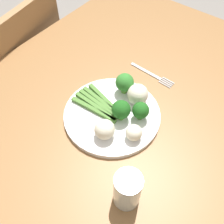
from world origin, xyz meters
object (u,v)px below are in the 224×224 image
(cauliflower_near_center, at_px, (134,133))
(cauliflower_back_right, at_px, (138,94))
(broccoli_right, at_px, (125,83))
(broccoli_front, at_px, (141,111))
(broccoli_outer_edge, at_px, (121,110))
(chair, at_px, (24,74))
(cauliflower_back, at_px, (105,129))
(water_glass, at_px, (127,190))
(fork, at_px, (152,75))
(asparagus_bundle, at_px, (99,104))
(dining_table, at_px, (96,148))
(plate, at_px, (112,115))

(cauliflower_near_center, bearing_deg, cauliflower_back_right, -150.13)
(broccoli_right, xyz_separation_m, broccoli_front, (0.05, 0.09, -0.01))
(broccoli_front, xyz_separation_m, cauliflower_near_center, (0.07, 0.02, -0.01))
(broccoli_outer_edge, height_order, cauliflower_near_center, broccoli_outer_edge)
(chair, height_order, broccoli_front, chair)
(cauliflower_back, bearing_deg, water_glass, 55.01)
(cauliflower_back_right, bearing_deg, broccoli_front, 41.39)
(broccoli_front, distance_m, cauliflower_back_right, 0.06)
(chair, bearing_deg, broccoli_right, 80.30)
(fork, relative_size, water_glass, 1.54)
(cauliflower_near_center, bearing_deg, broccoli_right, -135.50)
(cauliflower_back_right, bearing_deg, asparagus_bundle, -43.39)
(dining_table, bearing_deg, chair, -105.53)
(broccoli_right, height_order, water_glass, water_glass)
(asparagus_bundle, distance_m, cauliflower_back_right, 0.12)
(asparagus_bundle, xyz_separation_m, broccoli_outer_edge, (-0.00, 0.08, 0.03))
(cauliflower_back, height_order, cauliflower_near_center, cauliflower_back)
(broccoli_front, height_order, cauliflower_near_center, broccoli_front)
(broccoli_front, height_order, broccoli_outer_edge, broccoli_outer_edge)
(asparagus_bundle, height_order, water_glass, water_glass)
(broccoli_right, height_order, broccoli_front, broccoli_right)
(cauliflower_back_right, bearing_deg, water_glass, 29.49)
(chair, xyz_separation_m, cauliflower_back, (0.16, 0.64, 0.30))
(cauliflower_back, bearing_deg, broccoli_front, 158.17)
(cauliflower_near_center, bearing_deg, cauliflower_back, -58.22)
(broccoli_right, relative_size, broccoli_front, 1.16)
(cauliflower_near_center, bearing_deg, plate, -107.20)
(dining_table, distance_m, fork, 0.31)
(cauliflower_back_right, xyz_separation_m, cauliflower_near_center, (0.11, 0.06, -0.01))
(cauliflower_back_right, bearing_deg, dining_table, -14.75)
(plate, height_order, cauliflower_near_center, cauliflower_near_center)
(chair, relative_size, broccoli_right, 12.78)
(broccoli_front, relative_size, cauliflower_back_right, 0.94)
(chair, relative_size, water_glass, 8.08)
(dining_table, height_order, cauliflower_near_center, cauliflower_near_center)
(cauliflower_back, xyz_separation_m, fork, (-0.29, -0.03, -0.04))
(fork, bearing_deg, chair, -166.38)
(broccoli_right, bearing_deg, cauliflower_back, 18.05)
(cauliflower_back, bearing_deg, broccoli_right, -161.95)
(chair, bearing_deg, cauliflower_back, 66.30)
(broccoli_outer_edge, height_order, fork, broccoli_outer_edge)
(cauliflower_back, distance_m, cauliflower_near_center, 0.08)
(dining_table, height_order, broccoli_outer_edge, broccoli_outer_edge)
(chair, height_order, fork, chair)
(asparagus_bundle, xyz_separation_m, broccoli_right, (-0.09, 0.03, 0.03))
(cauliflower_near_center, bearing_deg, asparagus_bundle, -100.87)
(broccoli_outer_edge, xyz_separation_m, cauliflower_near_center, (0.03, 0.07, -0.01))
(broccoli_outer_edge, relative_size, water_glass, 0.61)
(broccoli_outer_edge, distance_m, cauliflower_near_center, 0.07)
(cauliflower_near_center, bearing_deg, broccoli_outer_edge, -115.72)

